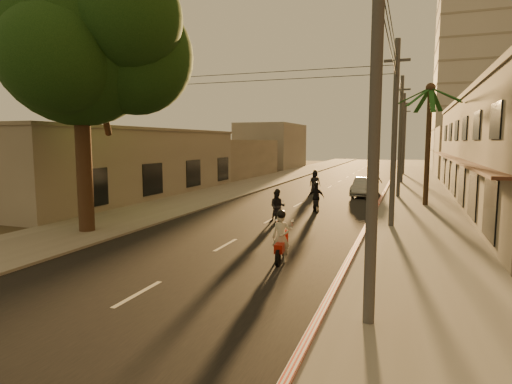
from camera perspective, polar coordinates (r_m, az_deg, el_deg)
ground at (r=15.88m, az=-7.01°, el=-8.70°), size 160.00×160.00×0.00m
road at (r=34.61m, az=8.07°, el=-0.31°), size 10.00×140.00×0.02m
sidewalk_right at (r=33.90m, az=20.58°, el=-0.74°), size 5.00×140.00×0.12m
sidewalk_left at (r=36.85m, az=-3.42°, el=0.25°), size 5.00×140.00×0.12m
curb_stripe at (r=29.00m, az=15.95°, el=-1.68°), size 0.20×60.00×0.20m
left_building at (r=34.71m, az=-17.35°, el=3.76°), size 8.20×24.20×5.20m
distant_tower at (r=70.91m, az=27.80°, el=13.90°), size 12.10×12.10×28.00m
broadleaf_tree at (r=21.24m, az=-21.50°, el=17.86°), size 9.60×8.70×12.10m
palm_tree at (r=29.81m, az=22.22°, el=11.90°), size 5.00×5.00×8.20m
utility_poles at (r=33.73m, az=18.79°, el=10.33°), size 1.20×48.26×9.00m
filler_right at (r=59.08m, az=26.75°, el=4.84°), size 8.00×14.00×6.00m
filler_left_near at (r=52.08m, az=-3.95°, el=4.50°), size 8.00×14.00×4.40m
filler_left_far at (r=68.91m, az=2.11°, el=6.13°), size 8.00×14.00×7.00m
scooter_red at (r=15.09m, az=3.39°, el=-6.29°), size 0.78×1.88×1.85m
scooter_mid_a at (r=22.49m, az=2.88°, el=-1.99°), size 1.05×1.78×1.77m
scooter_mid_b at (r=26.05m, az=7.98°, el=-0.81°), size 1.19×1.82×1.81m
scooter_far_a at (r=35.30m, az=7.85°, el=1.25°), size 1.31×1.83×1.93m
scooter_far_b at (r=39.33m, az=15.72°, el=1.51°), size 1.33×1.77×1.76m
parked_car at (r=34.18m, az=14.26°, el=0.64°), size 2.05×4.51×1.42m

